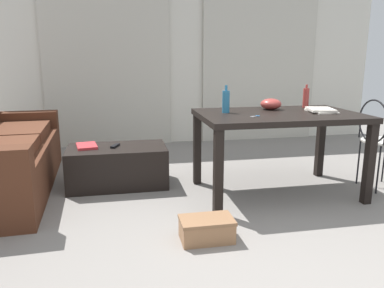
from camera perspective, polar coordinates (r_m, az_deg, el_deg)
ground_plane at (r=3.65m, az=5.41°, el=-6.98°), size 8.87×8.87×0.00m
wall_back at (r=5.62m, az=-0.99°, el=13.34°), size 5.82×0.10×2.55m
curtains at (r=5.53m, az=-0.82°, el=11.54°), size 3.98×0.03×2.20m
coffee_table at (r=3.79m, az=-11.22°, el=-3.29°), size 0.95×0.55×0.39m
craft_table at (r=3.49m, az=13.00°, el=3.14°), size 1.43×0.90×0.76m
wire_chair at (r=3.96m, az=26.46°, el=1.39°), size 0.41×0.41×0.87m
bottle_near at (r=3.40m, az=5.17°, el=6.46°), size 0.07×0.07×0.25m
bottle_far at (r=3.91m, az=16.90°, el=6.75°), size 0.06×0.06×0.23m
bowl at (r=3.68m, az=11.88°, el=5.96°), size 0.20×0.20×0.10m
book_stack at (r=3.64m, az=18.99°, el=4.88°), size 0.27×0.31×0.03m
scissors at (r=3.23m, az=9.70°, el=4.21°), size 0.10×0.07×0.00m
tv_remote_primary at (r=3.75m, az=-11.59°, el=-0.27°), size 0.09×0.15×0.02m
magazine at (r=3.80m, az=-15.69°, el=-0.27°), size 0.23×0.30×0.02m
shoebox at (r=2.67m, az=2.24°, el=-12.78°), size 0.37×0.23×0.16m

